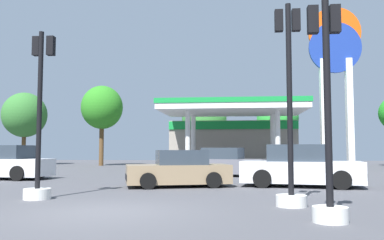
{
  "coord_description": "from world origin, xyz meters",
  "views": [
    {
      "loc": [
        3.0,
        -9.17,
        1.42
      ],
      "look_at": [
        0.4,
        15.36,
        3.22
      ],
      "focal_mm": 38.02,
      "sensor_mm": 36.0,
      "label": 1
    }
  ],
  "objects": [
    {
      "name": "ground_plane",
      "position": [
        0.0,
        0.0,
        0.0
      ],
      "size": [
        90.0,
        90.0,
        0.0
      ],
      "primitive_type": "plane",
      "color": "#47474C",
      "rests_on": "ground"
    },
    {
      "name": "gas_station",
      "position": [
        2.83,
        23.34,
        2.1
      ],
      "size": [
        9.48,
        13.4,
        4.48
      ],
      "color": "gray",
      "rests_on": "ground"
    },
    {
      "name": "station_pole_sign",
      "position": [
        9.79,
        18.8,
        6.91
      ],
      "size": [
        3.48,
        0.56,
        11.11
      ],
      "color": "white",
      "rests_on": "ground"
    },
    {
      "name": "car_0",
      "position": [
        5.48,
        6.9,
        0.73
      ],
      "size": [
        4.73,
        2.56,
        1.61
      ],
      "color": "black",
      "rests_on": "ground"
    },
    {
      "name": "car_1",
      "position": [
        2.47,
        12.89,
        0.69
      ],
      "size": [
        4.54,
        2.78,
        1.52
      ],
      "color": "black",
      "rests_on": "ground"
    },
    {
      "name": "car_2",
      "position": [
        -8.11,
        9.42,
        0.73
      ],
      "size": [
        4.66,
        2.34,
        1.62
      ],
      "color": "black",
      "rests_on": "ground"
    },
    {
      "name": "car_3",
      "position": [
        0.84,
        6.32,
        0.63
      ],
      "size": [
        4.21,
        2.71,
        1.4
      ],
      "color": "black",
      "rests_on": "ground"
    },
    {
      "name": "traffic_signal_0",
      "position": [
        -2.63,
        2.05,
        1.68
      ],
      "size": [
        0.76,
        0.76,
        4.87
      ],
      "color": "silver",
      "rests_on": "ground"
    },
    {
      "name": "traffic_signal_1",
      "position": [
        4.84,
        -0.87,
        1.68
      ],
      "size": [
        0.69,
        0.7,
        4.47
      ],
      "color": "silver",
      "rests_on": "ground"
    },
    {
      "name": "traffic_signal_2",
      "position": [
        4.39,
        1.3,
        1.85
      ],
      "size": [
        0.76,
        0.76,
        5.17
      ],
      "color": "silver",
      "rests_on": "ground"
    },
    {
      "name": "tree_0",
      "position": [
        -16.58,
        26.79,
        4.64
      ],
      "size": [
        4.07,
        4.07,
        6.75
      ],
      "color": "brown",
      "rests_on": "ground"
    },
    {
      "name": "tree_1",
      "position": [
        -8.79,
        25.81,
        5.14
      ],
      "size": [
        3.68,
        3.68,
        7.11
      ],
      "color": "brown",
      "rests_on": "ground"
    },
    {
      "name": "tree_2",
      "position": [
        0.35,
        25.83,
        4.08
      ],
      "size": [
        3.87,
        3.87,
        5.79
      ],
      "color": "brown",
      "rests_on": "ground"
    },
    {
      "name": "tree_3",
      "position": [
        6.63,
        25.98,
        4.05
      ],
      "size": [
        3.53,
        3.53,
        5.49
      ],
      "color": "brown",
      "rests_on": "ground"
    }
  ]
}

